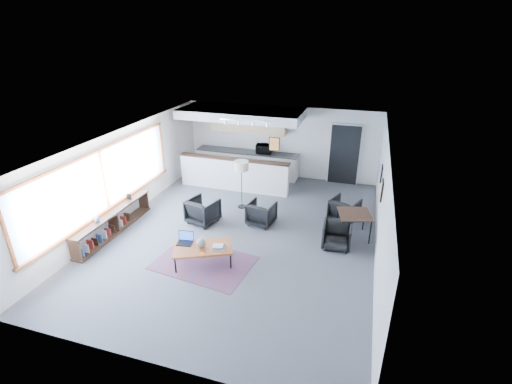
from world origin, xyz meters
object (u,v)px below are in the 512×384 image
(dining_table, at_px, (354,216))
(microwave, at_px, (264,148))
(dining_chair_far, at_px, (344,210))
(floor_lamp, at_px, (241,168))
(ceramic_pot, at_px, (201,243))
(coffee_table, at_px, (203,248))
(book_stack, at_px, (218,247))
(dining_chair_near, at_px, (337,236))
(armchair_right, at_px, (261,212))
(armchair_left, at_px, (203,210))
(laptop, at_px, (185,239))

(dining_table, xyz_separation_m, microwave, (-3.45, 3.45, 0.50))
(dining_chair_far, bearing_deg, floor_lamp, 22.31)
(ceramic_pot, bearing_deg, coffee_table, 36.84)
(book_stack, xyz_separation_m, floor_lamp, (-0.48, 3.05, 0.83))
(coffee_table, distance_m, ceramic_pot, 0.15)
(coffee_table, bearing_deg, book_stack, -16.26)
(dining_table, xyz_separation_m, dining_chair_far, (-0.30, 0.84, -0.30))
(dining_chair_near, bearing_deg, dining_chair_far, 85.26)
(dining_chair_near, bearing_deg, book_stack, -150.25)
(book_stack, bearing_deg, floor_lamp, 98.93)
(armchair_right, relative_size, microwave, 1.27)
(armchair_right, height_order, dining_chair_near, armchair_right)
(dining_chair_far, xyz_separation_m, microwave, (-3.15, 2.61, 0.80))
(coffee_table, xyz_separation_m, dining_chair_near, (2.94, 1.65, -0.10))
(coffee_table, relative_size, dining_chair_far, 2.41)
(ceramic_pot, height_order, book_stack, ceramic_pot)
(book_stack, bearing_deg, microwave, 95.23)
(microwave, bearing_deg, ceramic_pot, -94.33)
(coffee_table, bearing_deg, armchair_left, 89.66)
(ceramic_pot, distance_m, dining_chair_far, 4.39)
(dining_table, bearing_deg, floor_lamp, 166.75)
(coffee_table, height_order, armchair_right, armchair_right)
(dining_chair_near, distance_m, dining_chair_far, 1.49)
(armchair_right, distance_m, microwave, 3.68)
(dining_chair_far, relative_size, microwave, 1.12)
(armchair_left, distance_m, floor_lamp, 1.72)
(laptop, relative_size, armchair_left, 0.52)
(armchair_left, bearing_deg, ceramic_pot, 128.63)
(book_stack, xyz_separation_m, armchair_right, (0.40, 2.21, -0.12))
(ceramic_pot, bearing_deg, dining_table, 34.90)
(armchair_left, bearing_deg, dining_chair_far, -146.46)
(ceramic_pot, relative_size, floor_lamp, 0.15)
(armchair_left, height_order, dining_chair_near, armchair_left)
(coffee_table, xyz_separation_m, microwave, (-0.14, 5.75, 0.71))
(book_stack, relative_size, floor_lamp, 0.22)
(armchair_left, bearing_deg, floor_lamp, -105.56)
(dining_table, distance_m, dining_chair_near, 0.81)
(floor_lamp, bearing_deg, dining_table, -13.25)
(book_stack, distance_m, armchair_right, 2.25)
(armchair_right, xyz_separation_m, floor_lamp, (-0.88, 0.84, 0.95))
(ceramic_pot, bearing_deg, microwave, 91.16)
(laptop, xyz_separation_m, book_stack, (0.86, -0.03, -0.04))
(armchair_left, relative_size, microwave, 1.39)
(dining_chair_near, height_order, microwave, microwave)
(dining_chair_near, distance_m, microwave, 5.20)
(ceramic_pot, xyz_separation_m, dining_chair_near, (2.97, 1.67, -0.25))
(floor_lamp, bearing_deg, armchair_right, -43.81)
(floor_lamp, xyz_separation_m, dining_chair_far, (3.11, 0.03, -0.99))
(laptop, distance_m, book_stack, 0.86)
(armchair_right, bearing_deg, dining_chair_far, -149.81)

